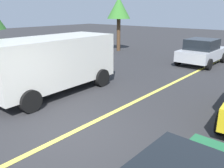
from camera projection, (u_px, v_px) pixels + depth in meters
ground_plane at (68, 135)px, 6.24m from camera, size 80.00×80.00×0.00m
lane_marking_centre at (133, 103)px, 8.42m from camera, size 28.00×0.16×0.01m
white_van at (52, 61)px, 9.18m from camera, size 5.27×2.41×2.20m
car_silver_approaching at (202, 51)px, 14.32m from camera, size 3.84×2.07×1.55m
tree_left_verge at (119, 9)px, 18.44m from camera, size 1.85×1.85×4.21m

